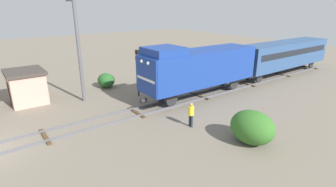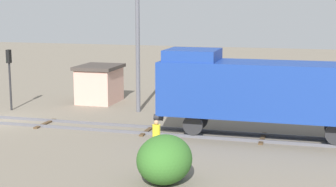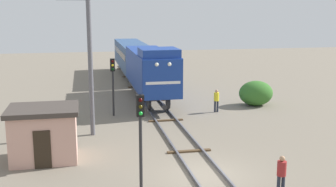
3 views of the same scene
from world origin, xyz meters
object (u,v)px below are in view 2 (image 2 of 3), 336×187
object	(u,v)px
traffic_signal_near	(9,68)
relay_hut	(99,83)
worker_by_signal	(156,134)
traffic_signal_mid	(198,75)
locomotive	(260,88)
catenary_mast	(138,45)

from	to	relation	value
traffic_signal_near	relay_hut	size ratio (longest dim) A/B	1.18
worker_by_signal	traffic_signal_mid	bearing A→B (deg)	113.20
locomotive	catenary_mast	xyz separation A→B (m)	(-5.06, -8.51, 1.75)
traffic_signal_near	worker_by_signal	world-z (taller)	traffic_signal_near
traffic_signal_mid	locomotive	bearing A→B (deg)	50.21
traffic_signal_near	traffic_signal_mid	world-z (taller)	traffic_signal_mid
traffic_signal_mid	catenary_mast	xyz separation A→B (m)	(-1.66, -4.43, 1.64)
locomotive	traffic_signal_near	distance (m)	17.38
locomotive	relay_hut	xyz separation A→B (m)	(-7.50, -12.37, -1.38)
worker_by_signal	catenary_mast	distance (m)	10.70
locomotive	traffic_signal_mid	size ratio (longest dim) A/B	2.80
traffic_signal_near	worker_by_signal	size ratio (longest dim) A/B	2.44
traffic_signal_near	traffic_signal_mid	size ratio (longest dim) A/B	1.00
traffic_signal_near	relay_hut	world-z (taller)	traffic_signal_near
locomotive	traffic_signal_mid	bearing A→B (deg)	-129.79
traffic_signal_mid	catenary_mast	world-z (taller)	catenary_mast
traffic_signal_mid	worker_by_signal	world-z (taller)	traffic_signal_mid
worker_by_signal	catenary_mast	size ratio (longest dim) A/B	0.20
traffic_signal_mid	catenary_mast	distance (m)	5.01
relay_hut	traffic_signal_near	bearing A→B (deg)	-47.59
traffic_signal_near	relay_hut	distance (m)	6.55
traffic_signal_near	catenary_mast	xyz separation A→B (m)	(-1.86, 8.57, 1.64)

